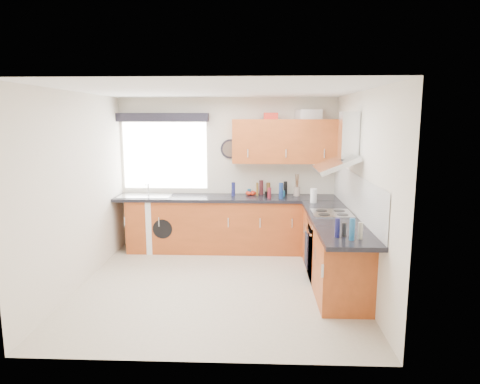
{
  "coord_description": "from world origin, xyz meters",
  "views": [
    {
      "loc": [
        0.51,
        -5.31,
        2.17
      ],
      "look_at": [
        0.25,
        0.85,
        1.1
      ],
      "focal_mm": 32.0,
      "sensor_mm": 36.0,
      "label": 1
    }
  ],
  "objects_px": {
    "extractor_hood": "(342,149)",
    "upper_cabinets": "(285,141)",
    "oven": "(330,249)",
    "washing_machine": "(166,224)"
  },
  "relations": [
    {
      "from": "oven",
      "to": "upper_cabinets",
      "type": "bearing_deg",
      "value": 112.54
    },
    {
      "from": "extractor_hood",
      "to": "upper_cabinets",
      "type": "height_order",
      "value": "upper_cabinets"
    },
    {
      "from": "extractor_hood",
      "to": "oven",
      "type": "bearing_deg",
      "value": 180.0
    },
    {
      "from": "extractor_hood",
      "to": "upper_cabinets",
      "type": "relative_size",
      "value": 0.46
    },
    {
      "from": "oven",
      "to": "upper_cabinets",
      "type": "height_order",
      "value": "upper_cabinets"
    },
    {
      "from": "extractor_hood",
      "to": "washing_machine",
      "type": "bearing_deg",
      "value": 154.86
    },
    {
      "from": "extractor_hood",
      "to": "upper_cabinets",
      "type": "bearing_deg",
      "value": 116.13
    },
    {
      "from": "extractor_hood",
      "to": "upper_cabinets",
      "type": "distance_m",
      "value": 1.48
    },
    {
      "from": "oven",
      "to": "extractor_hood",
      "type": "distance_m",
      "value": 1.35
    },
    {
      "from": "upper_cabinets",
      "to": "washing_machine",
      "type": "relative_size",
      "value": 1.98
    }
  ]
}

